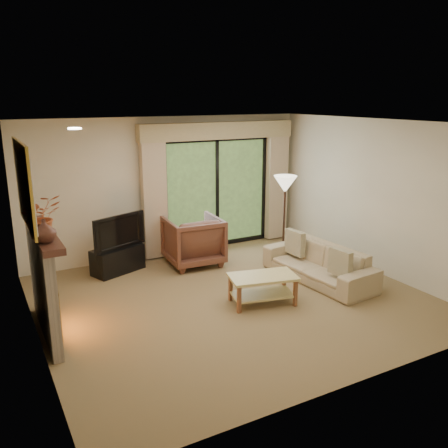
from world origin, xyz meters
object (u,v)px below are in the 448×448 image
media_console (118,260)px  coffee_table (263,289)px  armchair (193,241)px  sofa (319,264)px

media_console → coffee_table: (1.50, -2.28, -0.00)m
armchair → sofa: size_ratio=0.48×
media_console → coffee_table: bearing=-77.7°
armchair → coffee_table: size_ratio=1.00×
coffee_table → sofa: bearing=27.0°
sofa → armchair: bearing=-144.0°
armchair → coffee_table: (0.17, -2.03, -0.22)m
sofa → coffee_table: bearing=-81.0°
media_console → sofa: bearing=-55.9°
media_console → sofa: sofa is taller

